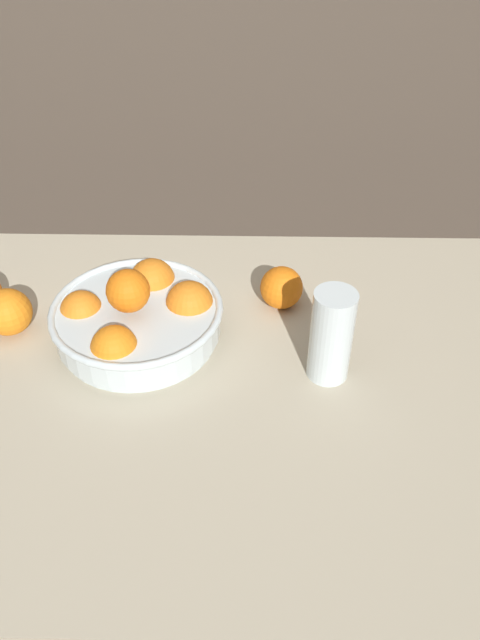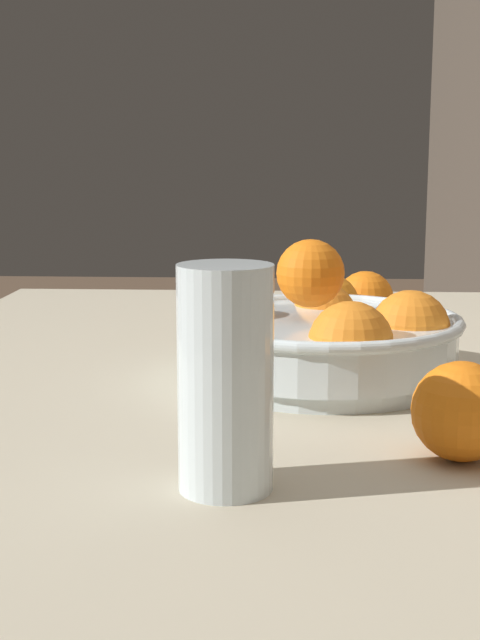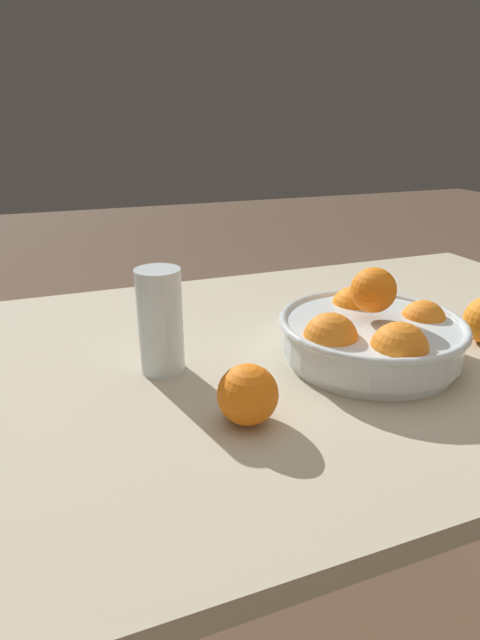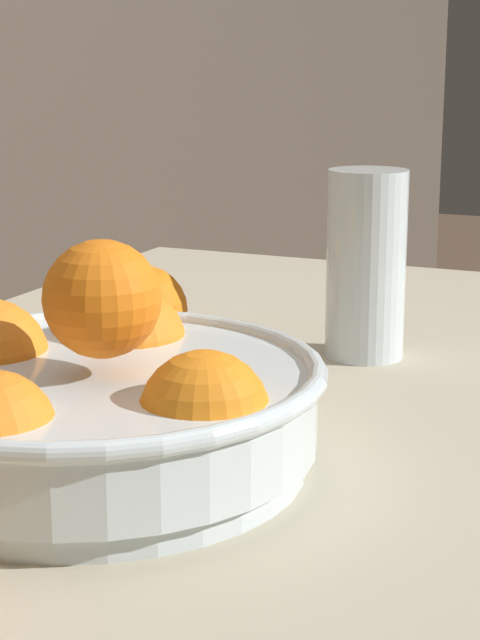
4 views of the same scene
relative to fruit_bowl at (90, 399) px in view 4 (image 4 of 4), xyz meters
The scene contains 4 objects.
dining_table 0.16m from the fruit_bowl, 59.16° to the right, with size 1.29×0.81×0.72m.
fruit_bowl is the anchor object (origin of this frame).
juice_glass 0.31m from the fruit_bowl, 14.60° to the right, with size 0.06×0.06×0.15m.
orange_loose_front 0.25m from the fruit_bowl, 21.23° to the left, with size 0.07×0.07×0.07m, color orange.
Camera 4 is at (-0.57, -0.24, 0.96)m, focal length 60.00 mm.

